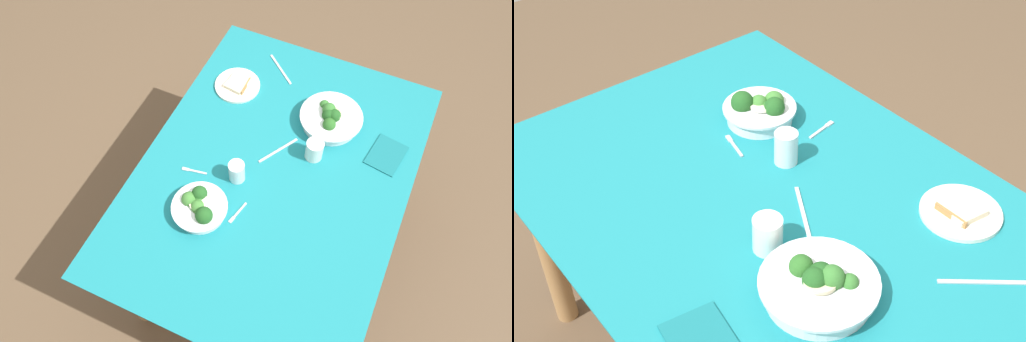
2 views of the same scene
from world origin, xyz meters
TOP-DOWN VIEW (x-y plane):
  - ground_plane at (0.00, 0.00)m, footprint 6.00×6.00m
  - dining_table at (0.00, 0.00)m, footprint 1.41×1.05m
  - broccoli_bowl_far at (-0.27, 0.19)m, footprint 0.21×0.21m
  - broccoli_bowl_near at (0.33, -0.12)m, footprint 0.27×0.27m
  - bread_side_plate at (0.36, 0.33)m, footprint 0.20×0.20m
  - water_glass_center at (-0.08, 0.13)m, footprint 0.06×0.06m
  - water_glass_side at (0.15, -0.11)m, footprint 0.07×0.07m
  - fork_by_far_bowl at (-0.22, 0.06)m, footprint 0.10×0.03m
  - fork_by_near_bowl at (-0.12, 0.30)m, footprint 0.03×0.10m
  - table_knife_left at (0.53, 0.19)m, footprint 0.14×0.16m
  - table_knife_right at (0.11, 0.03)m, footprint 0.17×0.11m
  - napkin_folded_upper at (0.27, -0.39)m, footprint 0.19×0.15m

SIDE VIEW (x-z plane):
  - ground_plane at x=0.00m, z-range 0.00..0.00m
  - dining_table at x=0.00m, z-range 0.26..1.00m
  - table_knife_left at x=0.53m, z-range 0.73..0.74m
  - table_knife_right at x=0.11m, z-range 0.73..0.74m
  - fork_by_far_bowl at x=-0.22m, z-range 0.73..0.74m
  - fork_by_near_bowl at x=-0.12m, z-range 0.73..0.74m
  - napkin_folded_upper at x=0.27m, z-range 0.73..0.74m
  - bread_side_plate at x=0.36m, z-range 0.73..0.76m
  - broccoli_bowl_near at x=0.33m, z-range 0.72..0.82m
  - broccoli_bowl_far at x=-0.27m, z-range 0.72..0.82m
  - water_glass_side at x=0.15m, z-range 0.73..0.82m
  - water_glass_center at x=-0.08m, z-range 0.73..0.83m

